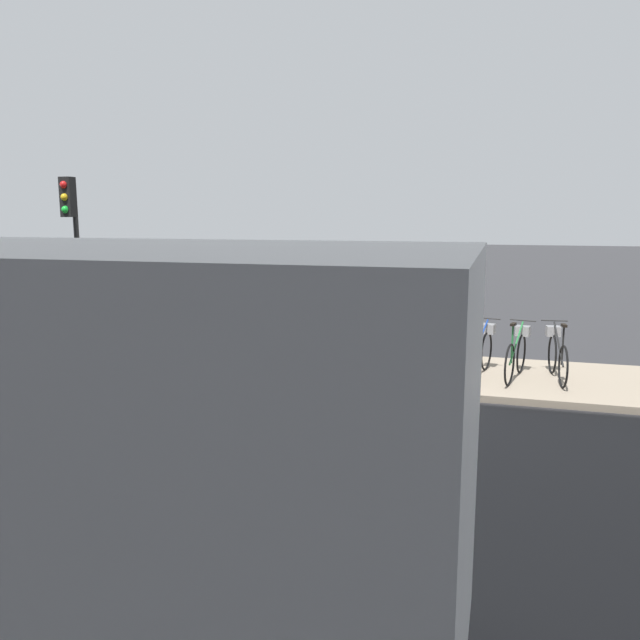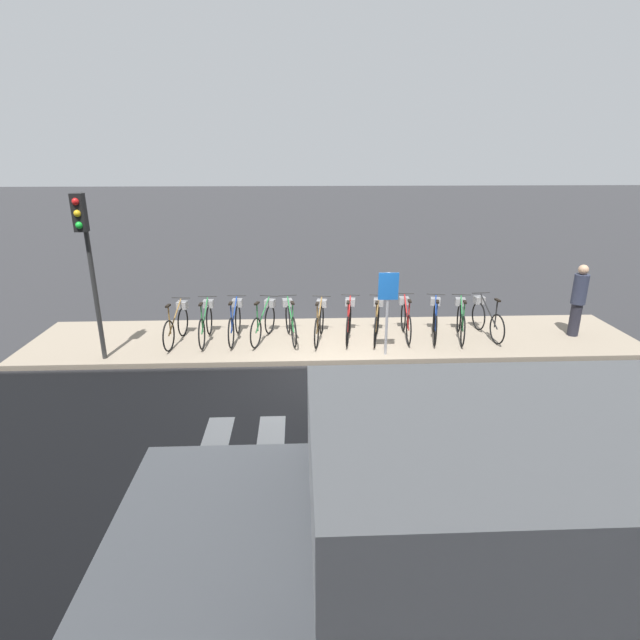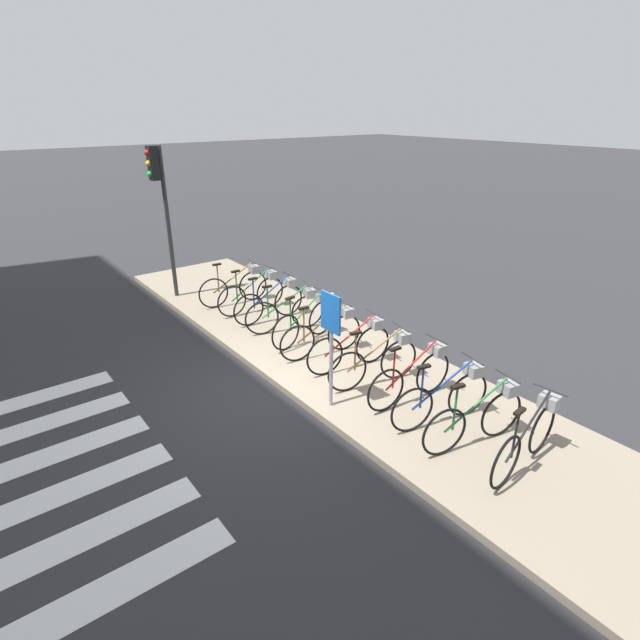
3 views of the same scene
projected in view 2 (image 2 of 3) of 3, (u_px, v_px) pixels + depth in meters
The scene contains 19 objects.
ground_plane at pixel (339, 365), 11.02m from camera, with size 120.00×120.00×0.00m, color #2D2D30.
sidewalk at pixel (334, 339), 12.39m from camera, with size 14.76×2.93×0.12m.
road_crosswalk at pixel (386, 607), 5.17m from camera, with size 4.95×8.00×0.01m.
parked_bicycle_0 at pixel (177, 324), 11.93m from camera, with size 0.46×1.73×1.06m.
parked_bicycle_1 at pixel (206, 322), 12.04m from camera, with size 0.46×1.73×1.06m.
parked_bicycle_2 at pixel (235, 321), 12.11m from camera, with size 0.46×1.73×1.06m.
parked_bicycle_3 at pixel (264, 321), 12.10m from camera, with size 0.61×1.68×1.06m.
parked_bicycle_4 at pixel (290, 321), 12.14m from camera, with size 0.46×1.72×1.06m.
parked_bicycle_5 at pixel (320, 321), 12.08m from camera, with size 0.47×1.72×1.06m.
parked_bicycle_6 at pixel (349, 320), 12.18m from camera, with size 0.46×1.72×1.06m.
parked_bicycle_7 at pixel (377, 320), 12.16m from camera, with size 0.53×1.70×1.06m.
parked_bicycle_8 at pixel (406, 318), 12.29m from camera, with size 0.46×1.73×1.06m.
parked_bicycle_9 at pixel (435, 319), 12.23m from camera, with size 0.55×1.70×1.06m.
parked_bicycle_10 at pixel (461, 320), 12.21m from camera, with size 0.54×1.70×1.06m.
parked_bicycle_11 at pixel (486, 318), 12.35m from camera, with size 0.46×1.73×1.06m.
truck at pixel (482, 571), 3.63m from camera, with size 4.82×1.92×2.82m.
pedestrian at pixel (578, 299), 12.19m from camera, with size 0.34×0.34×1.79m.
traffic_light at pixel (86, 244), 10.17m from camera, with size 0.24×0.40×3.59m.
sign_post at pixel (388, 300), 10.88m from camera, with size 0.44×0.07×1.90m.
Camera 2 is at (-0.85, -10.09, 4.49)m, focal length 28.00 mm.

